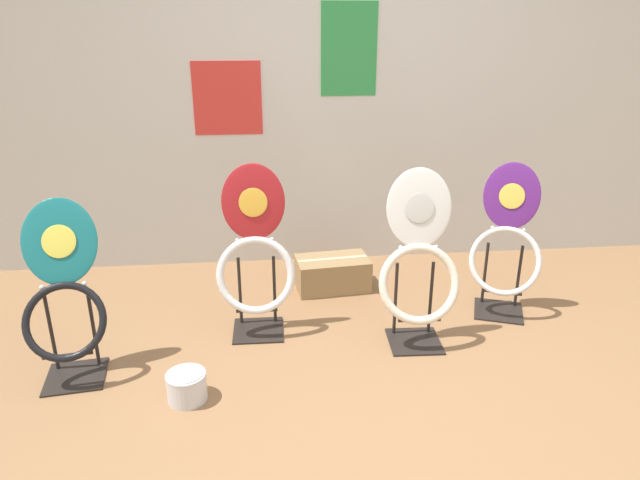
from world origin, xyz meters
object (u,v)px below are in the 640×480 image
at_px(toilet_seat_display_white_plain, 419,271).
at_px(toilet_seat_display_crimson_swirl, 255,258).
at_px(storage_box, 332,273).
at_px(toilet_seat_display_purple_note, 506,248).
at_px(paint_can, 187,385).
at_px(toilet_seat_display_teal_sax, 64,299).

bearing_deg(toilet_seat_display_white_plain, toilet_seat_display_crimson_swirl, 166.38).
distance_m(toilet_seat_display_white_plain, storage_box, 0.86).
height_order(toilet_seat_display_crimson_swirl, toilet_seat_display_purple_note, toilet_seat_display_crimson_swirl).
xyz_separation_m(toilet_seat_display_crimson_swirl, storage_box, (0.49, 0.50, -0.34)).
height_order(toilet_seat_display_crimson_swirl, paint_can, toilet_seat_display_crimson_swirl).
relative_size(paint_can, storage_box, 0.38).
xyz_separation_m(toilet_seat_display_crimson_swirl, toilet_seat_display_white_plain, (0.85, -0.21, -0.02)).
height_order(toilet_seat_display_purple_note, storage_box, toilet_seat_display_purple_note).
xyz_separation_m(toilet_seat_display_white_plain, toilet_seat_display_teal_sax, (-1.76, -0.12, -0.01)).
xyz_separation_m(paint_can, storage_box, (0.81, 1.10, 0.03)).
bearing_deg(toilet_seat_display_white_plain, storage_box, 117.36).
relative_size(toilet_seat_display_white_plain, paint_can, 5.08).
xyz_separation_m(toilet_seat_display_white_plain, storage_box, (-0.37, 0.71, -0.32)).
bearing_deg(paint_can, toilet_seat_display_crimson_swirl, 61.23).
bearing_deg(paint_can, toilet_seat_display_teal_sax, 154.87).
xyz_separation_m(toilet_seat_display_purple_note, storage_box, (-0.97, 0.41, -0.31)).
bearing_deg(toilet_seat_display_purple_note, toilet_seat_display_teal_sax, -170.02).
distance_m(toilet_seat_display_crimson_swirl, paint_can, 0.78).
bearing_deg(toilet_seat_display_teal_sax, toilet_seat_display_white_plain, 3.95).
xyz_separation_m(toilet_seat_display_teal_sax, storage_box, (1.39, 0.83, -0.31)).
bearing_deg(paint_can, storage_box, 53.47).
distance_m(paint_can, storage_box, 1.37).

